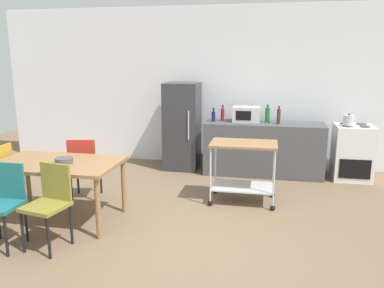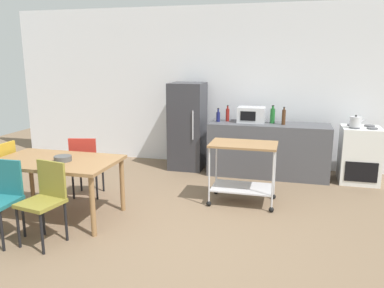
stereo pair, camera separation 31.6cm
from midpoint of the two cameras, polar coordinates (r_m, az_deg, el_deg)
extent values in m
plane|color=brown|center=(4.53, -4.16, -13.33)|extent=(12.00, 12.00, 0.00)
cube|color=white|center=(7.22, 2.44, 8.46)|extent=(8.40, 0.12, 2.90)
cube|color=#4C4C51|center=(6.70, 9.19, -0.70)|extent=(2.00, 0.64, 0.90)
cube|color=olive|center=(5.00, -21.11, -2.71)|extent=(1.50, 0.90, 0.04)
cylinder|color=olive|center=(4.46, -15.78, -9.25)|extent=(0.06, 0.06, 0.71)
cylinder|color=olive|center=(5.79, -24.58, -4.84)|extent=(0.06, 0.06, 0.71)
cylinder|color=olive|center=(5.12, -11.85, -6.14)|extent=(0.06, 0.06, 0.71)
cube|color=olive|center=(4.38, -22.87, -8.57)|extent=(0.47, 0.47, 0.04)
cube|color=olive|center=(4.43, -21.48, -5.20)|extent=(0.38, 0.10, 0.40)
cylinder|color=black|center=(4.48, -25.72, -11.74)|extent=(0.03, 0.03, 0.45)
cylinder|color=black|center=(4.25, -22.54, -12.78)|extent=(0.03, 0.03, 0.45)
cylinder|color=black|center=(4.70, -22.63, -10.34)|extent=(0.03, 0.03, 0.45)
cylinder|color=black|center=(4.47, -19.46, -11.23)|extent=(0.03, 0.03, 0.45)
cube|color=gold|center=(5.56, -27.84, -2.26)|extent=(0.04, 0.38, 0.40)
cylinder|color=black|center=(5.82, -26.37, -6.28)|extent=(0.03, 0.03, 0.45)
cube|color=#B72D23|center=(5.74, -17.04, -3.15)|extent=(0.48, 0.48, 0.04)
cube|color=#B72D23|center=(5.52, -17.69, -1.46)|extent=(0.38, 0.11, 0.40)
cylinder|color=black|center=(5.93, -14.86, -5.00)|extent=(0.03, 0.03, 0.45)
cylinder|color=black|center=(6.02, -18.02, -4.94)|extent=(0.03, 0.03, 0.45)
cylinder|color=black|center=(5.61, -15.66, -6.05)|extent=(0.03, 0.03, 0.45)
cylinder|color=black|center=(5.71, -18.99, -5.97)|extent=(0.03, 0.03, 0.45)
cube|color=#1E666B|center=(4.67, -27.36, -4.85)|extent=(0.38, 0.03, 0.40)
cylinder|color=black|center=(4.47, -27.75, -12.02)|extent=(0.03, 0.03, 0.45)
cylinder|color=black|center=(4.72, -25.19, -10.47)|extent=(0.03, 0.03, 0.45)
cube|color=white|center=(6.83, 21.44, -1.17)|extent=(0.60, 0.60, 0.90)
cube|color=black|center=(6.59, 21.74, -3.50)|extent=(0.48, 0.01, 0.32)
cylinder|color=#47474C|center=(6.60, 20.83, 2.51)|extent=(0.16, 0.16, 0.02)
cylinder|color=#47474C|center=(6.65, 23.04, 2.39)|extent=(0.16, 0.16, 0.02)
cylinder|color=#47474C|center=(6.83, 20.51, 2.86)|extent=(0.16, 0.16, 0.02)
cylinder|color=#47474C|center=(6.88, 22.64, 2.75)|extent=(0.16, 0.16, 0.02)
cube|color=#333338|center=(6.93, -2.76, 2.64)|extent=(0.60, 0.60, 1.55)
cylinder|color=silver|center=(6.57, -1.90, 2.79)|extent=(0.02, 0.02, 0.50)
cube|color=olive|center=(5.27, 6.00, 0.04)|extent=(0.90, 0.56, 0.03)
cube|color=silver|center=(5.44, 5.85, -6.30)|extent=(0.83, 0.52, 0.02)
cylinder|color=silver|center=(5.18, 1.00, -4.52)|extent=(0.02, 0.02, 0.76)
sphere|color=black|center=(5.32, 0.98, -8.79)|extent=(0.07, 0.07, 0.07)
cylinder|color=silver|center=(5.11, 10.35, -4.99)|extent=(0.02, 0.02, 0.76)
sphere|color=black|center=(5.25, 10.16, -9.31)|extent=(0.07, 0.07, 0.07)
cylinder|color=silver|center=(5.66, 1.90, -3.04)|extent=(0.02, 0.02, 0.76)
sphere|color=black|center=(5.78, 1.87, -7.00)|extent=(0.07, 0.07, 0.07)
cylinder|color=silver|center=(5.59, 10.45, -3.45)|extent=(0.02, 0.02, 0.76)
sphere|color=black|center=(5.72, 10.28, -7.45)|extent=(0.07, 0.07, 0.07)
cylinder|color=navy|center=(6.67, 1.84, 4.07)|extent=(0.07, 0.07, 0.17)
cylinder|color=navy|center=(6.65, 1.85, 5.01)|extent=(0.03, 0.03, 0.06)
cylinder|color=black|center=(6.65, 1.85, 5.31)|extent=(0.03, 0.03, 0.01)
cylinder|color=maroon|center=(6.73, 3.22, 4.35)|extent=(0.06, 0.06, 0.22)
cylinder|color=maroon|center=(6.71, 3.23, 5.47)|extent=(0.03, 0.03, 0.05)
cylinder|color=black|center=(6.70, 3.24, 5.73)|extent=(0.03, 0.03, 0.01)
cube|color=silver|center=(6.68, 6.74, 4.41)|extent=(0.46, 0.34, 0.26)
cube|color=black|center=(6.51, 6.26, 4.20)|extent=(0.25, 0.01, 0.16)
cylinder|color=#1E6628|center=(6.65, 9.78, 4.22)|extent=(0.08, 0.08, 0.25)
cylinder|color=#1E6628|center=(6.63, 9.83, 5.46)|extent=(0.04, 0.04, 0.05)
cylinder|color=black|center=(6.63, 9.83, 5.71)|extent=(0.04, 0.04, 0.01)
cylinder|color=#4C2D19|center=(6.55, 11.38, 4.02)|extent=(0.06, 0.06, 0.25)
cylinder|color=#4C2D19|center=(6.53, 11.43, 5.24)|extent=(0.03, 0.03, 0.04)
cylinder|color=black|center=(6.52, 11.44, 5.45)|extent=(0.03, 0.03, 0.01)
cylinder|color=#4C4C4C|center=(4.90, -20.20, -2.32)|extent=(0.21, 0.21, 0.06)
cylinder|color=silver|center=(6.61, 20.95, 3.30)|extent=(0.17, 0.17, 0.16)
sphere|color=black|center=(6.59, 21.01, 4.12)|extent=(0.03, 0.03, 0.03)
cylinder|color=silver|center=(6.63, 21.94, 3.45)|extent=(0.08, 0.02, 0.07)
camera|label=1|loc=(0.16, -91.68, -0.38)|focal=35.98mm
camera|label=2|loc=(0.16, 88.32, 0.38)|focal=35.98mm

